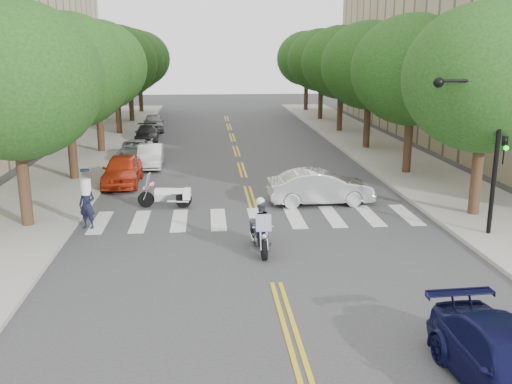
{
  "coord_description": "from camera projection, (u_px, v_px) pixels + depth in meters",
  "views": [
    {
      "loc": [
        -1.92,
        -15.42,
        6.69
      ],
      "look_at": [
        -0.09,
        5.75,
        1.3
      ],
      "focal_mm": 40.0,
      "sensor_mm": 36.0,
      "label": 1
    }
  ],
  "objects": [
    {
      "name": "parked_car_e",
      "position": [
        154.0,
        123.0,
        46.99
      ],
      "size": [
        1.97,
        4.18,
        1.38
      ],
      "primitive_type": "imported",
      "rotation": [
        0.0,
        0.0,
        0.08
      ],
      "color": "gray",
      "rests_on": "ground"
    },
    {
      "name": "sidewalk_left",
      "position": [
        91.0,
        152.0,
        37.13
      ],
      "size": [
        5.0,
        60.0,
        0.15
      ],
      "primitive_type": "cube",
      "color": "#9E9991",
      "rests_on": "ground"
    },
    {
      "name": "sidewalk_right",
      "position": [
        376.0,
        148.0,
        38.72
      ],
      "size": [
        5.0,
        60.0,
        0.15
      ],
      "primitive_type": "cube",
      "color": "#9E9991",
      "rests_on": "ground"
    },
    {
      "name": "tree_r_1",
      "position": [
        413.0,
        70.0,
        29.58
      ],
      "size": [
        6.4,
        6.4,
        8.45
      ],
      "color": "#382316",
      "rests_on": "ground"
    },
    {
      "name": "traffic_signal_pole",
      "position": [
        485.0,
        136.0,
        19.8
      ],
      "size": [
        2.82,
        0.42,
        6.0
      ],
      "color": "black",
      "rests_on": "ground"
    },
    {
      "name": "parked_car_b",
      "position": [
        150.0,
        156.0,
        32.71
      ],
      "size": [
        1.45,
        3.92,
        1.28
      ],
      "primitive_type": "imported",
      "rotation": [
        0.0,
        0.0,
        0.02
      ],
      "color": "silver",
      "rests_on": "ground"
    },
    {
      "name": "tree_l_4",
      "position": [
        129.0,
        61.0,
        51.29
      ],
      "size": [
        6.4,
        6.4,
        8.45
      ],
      "color": "#382316",
      "rests_on": "ground"
    },
    {
      "name": "motorcycle_police",
      "position": [
        260.0,
        227.0,
        19.18
      ],
      "size": [
        0.8,
        2.31,
        1.88
      ],
      "rotation": [
        0.0,
        0.0,
        3.19
      ],
      "color": "black",
      "rests_on": "ground"
    },
    {
      "name": "tree_r_0",
      "position": [
        486.0,
        78.0,
        21.86
      ],
      "size": [
        6.4,
        6.4,
        8.45
      ],
      "color": "#382316",
      "rests_on": "ground"
    },
    {
      "name": "motorcycle_parked",
      "position": [
        169.0,
        196.0,
        24.46
      ],
      "size": [
        2.32,
        0.67,
        1.5
      ],
      "rotation": [
        0.0,
        0.0,
        1.47
      ],
      "color": "black",
      "rests_on": "ground"
    },
    {
      "name": "parked_car_a",
      "position": [
        122.0,
        170.0,
        28.55
      ],
      "size": [
        1.79,
        4.4,
        1.49
      ],
      "primitive_type": "imported",
      "rotation": [
        0.0,
        0.0,
        0.01
      ],
      "color": "red",
      "rests_on": "ground"
    },
    {
      "name": "tree_l_2",
      "position": [
        96.0,
        66.0,
        35.84
      ],
      "size": [
        6.4,
        6.4,
        8.45
      ],
      "color": "#382316",
      "rests_on": "ground"
    },
    {
      "name": "tree_l_5",
      "position": [
        139.0,
        59.0,
        59.01
      ],
      "size": [
        6.4,
        6.4,
        8.45
      ],
      "color": "#382316",
      "rests_on": "ground"
    },
    {
      "name": "parked_car_c",
      "position": [
        136.0,
        150.0,
        34.85
      ],
      "size": [
        2.05,
        4.3,
        1.18
      ],
      "primitive_type": "imported",
      "rotation": [
        0.0,
        0.0,
        0.02
      ],
      "color": "#97999E",
      "rests_on": "ground"
    },
    {
      "name": "tree_l_0",
      "position": [
        13.0,
        80.0,
        20.39
      ],
      "size": [
        6.4,
        6.4,
        8.45
      ],
      "color": "#382316",
      "rests_on": "ground"
    },
    {
      "name": "officer_standing",
      "position": [
        87.0,
        205.0,
        21.51
      ],
      "size": [
        0.8,
        0.68,
        1.85
      ],
      "primitive_type": "imported",
      "rotation": [
        0.0,
        0.0,
        -0.42
      ],
      "color": "black",
      "rests_on": "ground"
    },
    {
      "name": "tree_l_3",
      "position": [
        115.0,
        63.0,
        43.56
      ],
      "size": [
        6.4,
        6.4,
        8.45
      ],
      "color": "#382316",
      "rests_on": "ground"
    },
    {
      "name": "sedan_blue",
      "position": [
        510.0,
        365.0,
        11.14
      ],
      "size": [
        2.11,
        4.71,
        1.34
      ],
      "primitive_type": "imported",
      "rotation": [
        0.0,
        0.0,
        0.05
      ],
      "color": "#0D0F39",
      "rests_on": "ground"
    },
    {
      "name": "tree_r_5",
      "position": [
        307.0,
        59.0,
        60.48
      ],
      "size": [
        6.4,
        6.4,
        8.45
      ],
      "color": "#382316",
      "rests_on": "ground"
    },
    {
      "name": "parked_car_d",
      "position": [
        147.0,
        134.0,
        41.46
      ],
      "size": [
        1.93,
        4.18,
        1.18
      ],
      "primitive_type": "imported",
      "rotation": [
        0.0,
        0.0,
        0.07
      ],
      "color": "black",
      "rests_on": "ground"
    },
    {
      "name": "tree_l_1",
      "position": [
        66.0,
        71.0,
        28.11
      ],
      "size": [
        6.4,
        6.4,
        8.45
      ],
      "color": "#382316",
      "rests_on": "ground"
    },
    {
      "name": "tree_r_3",
      "position": [
        342.0,
        62.0,
        45.03
      ],
      "size": [
        6.4,
        6.4,
        8.45
      ],
      "color": "#382316",
      "rests_on": "ground"
    },
    {
      "name": "convertible",
      "position": [
        320.0,
        187.0,
        24.97
      ],
      "size": [
        4.65,
        1.77,
        1.51
      ],
      "primitive_type": "imported",
      "rotation": [
        0.0,
        0.0,
        1.61
      ],
      "color": "silver",
      "rests_on": "ground"
    },
    {
      "name": "tree_r_2",
      "position": [
        370.0,
        65.0,
        37.31
      ],
      "size": [
        6.4,
        6.4,
        8.45
      ],
      "color": "#382316",
      "rests_on": "ground"
    },
    {
      "name": "tree_r_4",
      "position": [
        322.0,
        60.0,
        52.76
      ],
      "size": [
        6.4,
        6.4,
        8.45
      ],
      "color": "#382316",
      "rests_on": "ground"
    },
    {
      "name": "ground",
      "position": [
        276.0,
        283.0,
        16.7
      ],
      "size": [
        140.0,
        140.0,
        0.0
      ],
      "primitive_type": "plane",
      "color": "#38383A",
      "rests_on": "ground"
    }
  ]
}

